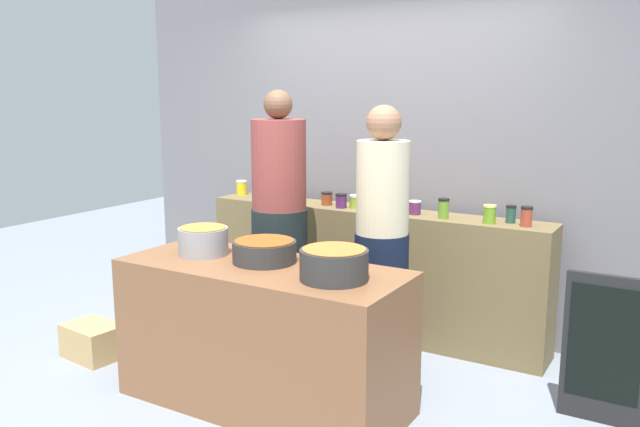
{
  "coord_description": "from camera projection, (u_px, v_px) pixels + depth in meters",
  "views": [
    {
      "loc": [
        2.15,
        -3.25,
        1.84
      ],
      "look_at": [
        0.0,
        0.35,
        1.05
      ],
      "focal_mm": 36.76,
      "sensor_mm": 36.0,
      "label": 1
    }
  ],
  "objects": [
    {
      "name": "preserve_jar_7",
      "position": [
        375.0,
        198.0,
        4.96
      ],
      "size": [
        0.08,
        0.08,
        0.15
      ],
      "color": "yellow",
      "rests_on": "display_shelf"
    },
    {
      "name": "preserve_jar_8",
      "position": [
        387.0,
        204.0,
        4.84
      ],
      "size": [
        0.09,
        0.09,
        0.1
      ],
      "color": "gold",
      "rests_on": "display_shelf"
    },
    {
      "name": "preserve_jar_3",
      "position": [
        292.0,
        195.0,
        5.25
      ],
      "size": [
        0.07,
        0.07,
        0.11
      ],
      "color": "#472B57",
      "rests_on": "display_shelf"
    },
    {
      "name": "chalkboard_sign",
      "position": [
        604.0,
        349.0,
        3.62
      ],
      "size": [
        0.45,
        0.05,
        0.86
      ],
      "color": "black",
      "rests_on": "ground"
    },
    {
      "name": "preserve_jar_2",
      "position": [
        271.0,
        190.0,
        5.37
      ],
      "size": [
        0.08,
        0.08,
        0.15
      ],
      "color": "#552549",
      "rests_on": "display_shelf"
    },
    {
      "name": "preserve_jar_13",
      "position": [
        526.0,
        216.0,
        4.28
      ],
      "size": [
        0.08,
        0.08,
        0.13
      ],
      "color": "#9B3A28",
      "rests_on": "display_shelf"
    },
    {
      "name": "preserve_jar_5",
      "position": [
        341.0,
        201.0,
        4.96
      ],
      "size": [
        0.09,
        0.09,
        0.11
      ],
      "color": "#4A2157",
      "rests_on": "display_shelf"
    },
    {
      "name": "preserve_jar_1",
      "position": [
        259.0,
        192.0,
        5.42
      ],
      "size": [
        0.08,
        0.08,
        0.1
      ],
      "color": "olive",
      "rests_on": "display_shelf"
    },
    {
      "name": "storefront_wall",
      "position": [
        392.0,
        135.0,
        5.11
      ],
      "size": [
        4.8,
        0.12,
        3.0
      ],
      "primitive_type": "cube",
      "color": "slate",
      "rests_on": "ground"
    },
    {
      "name": "prep_table",
      "position": [
        263.0,
        336.0,
        3.84
      ],
      "size": [
        1.7,
        0.7,
        0.85
      ],
      "primitive_type": "cube",
      "color": "brown",
      "rests_on": "ground"
    },
    {
      "name": "display_shelf",
      "position": [
        370.0,
        271.0,
        5.01
      ],
      "size": [
        2.7,
        0.36,
        0.96
      ],
      "primitive_type": "cube",
      "color": "brown",
      "rests_on": "ground"
    },
    {
      "name": "preserve_jar_6",
      "position": [
        355.0,
        201.0,
        4.95
      ],
      "size": [
        0.09,
        0.09,
        0.1
      ],
      "color": "olive",
      "rests_on": "display_shelf"
    },
    {
      "name": "bread_crate",
      "position": [
        93.0,
        341.0,
        4.57
      ],
      "size": [
        0.43,
        0.33,
        0.24
      ],
      "primitive_type": "cube",
      "rotation": [
        0.0,
        0.0,
        -0.1
      ],
      "color": "tan",
      "rests_on": "ground"
    },
    {
      "name": "cooking_pot_left",
      "position": [
        203.0,
        241.0,
        3.99
      ],
      "size": [
        0.3,
        0.3,
        0.17
      ],
      "color": "gray",
      "rests_on": "prep_table"
    },
    {
      "name": "preserve_jar_12",
      "position": [
        511.0,
        214.0,
        4.41
      ],
      "size": [
        0.07,
        0.07,
        0.12
      ],
      "color": "#25493C",
      "rests_on": "display_shelf"
    },
    {
      "name": "preserve_jar_0",
      "position": [
        242.0,
        188.0,
        5.59
      ],
      "size": [
        0.09,
        0.09,
        0.12
      ],
      "color": "gold",
      "rests_on": "display_shelf"
    },
    {
      "name": "preserve_jar_9",
      "position": [
        415.0,
        208.0,
        4.71
      ],
      "size": [
        0.09,
        0.09,
        0.1
      ],
      "color": "#552253",
      "rests_on": "display_shelf"
    },
    {
      "name": "preserve_jar_4",
      "position": [
        327.0,
        199.0,
        5.09
      ],
      "size": [
        0.09,
        0.09,
        0.1
      ],
      "color": "brown",
      "rests_on": "display_shelf"
    },
    {
      "name": "ground",
      "position": [
        292.0,
        384.0,
        4.17
      ],
      "size": [
        12.0,
        12.0,
        0.0
      ],
      "primitive_type": "plane",
      "color": "gray"
    },
    {
      "name": "cook_with_tongs",
      "position": [
        280.0,
        234.0,
        4.63
      ],
      "size": [
        0.4,
        0.4,
        1.85
      ],
      "color": "black",
      "rests_on": "ground"
    },
    {
      "name": "cooking_pot_center",
      "position": [
        264.0,
        251.0,
        3.82
      ],
      "size": [
        0.37,
        0.37,
        0.13
      ],
      "color": "#2D2D2D",
      "rests_on": "prep_table"
    },
    {
      "name": "preserve_jar_11",
      "position": [
        490.0,
        214.0,
        4.38
      ],
      "size": [
        0.09,
        0.09,
        0.13
      ],
      "color": "#639521",
      "rests_on": "display_shelf"
    },
    {
      "name": "cooking_pot_right",
      "position": [
        334.0,
        264.0,
        3.46
      ],
      "size": [
        0.37,
        0.37,
        0.17
      ],
      "color": "#2D2D2D",
      "rests_on": "prep_table"
    },
    {
      "name": "cook_in_cap",
      "position": [
        381.0,
        256.0,
        4.16
      ],
      "size": [
        0.35,
        0.35,
        1.76
      ],
      "color": "black",
      "rests_on": "ground"
    },
    {
      "name": "preserve_jar_10",
      "position": [
        444.0,
        208.0,
        4.55
      ],
      "size": [
        0.08,
        0.08,
        0.14
      ],
      "color": "olive",
      "rests_on": "display_shelf"
    }
  ]
}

